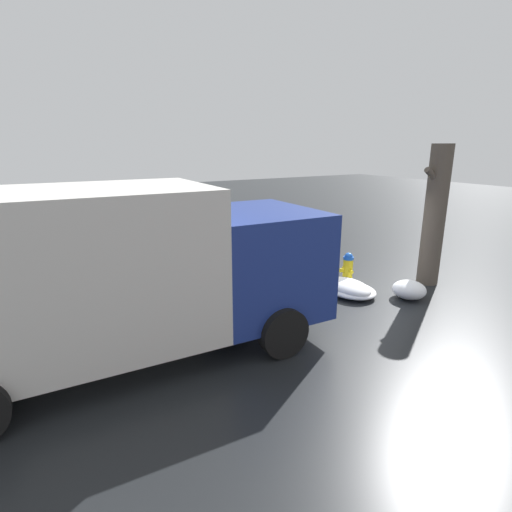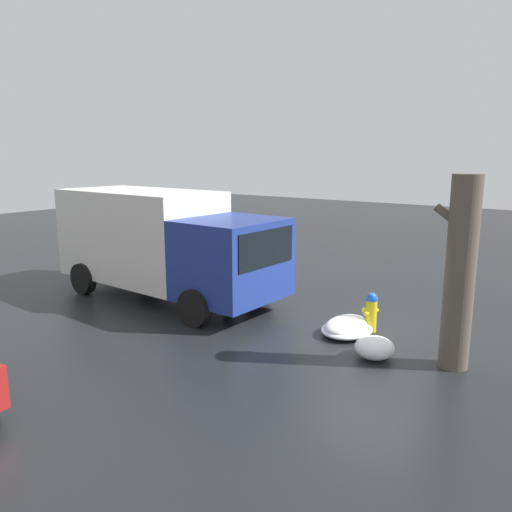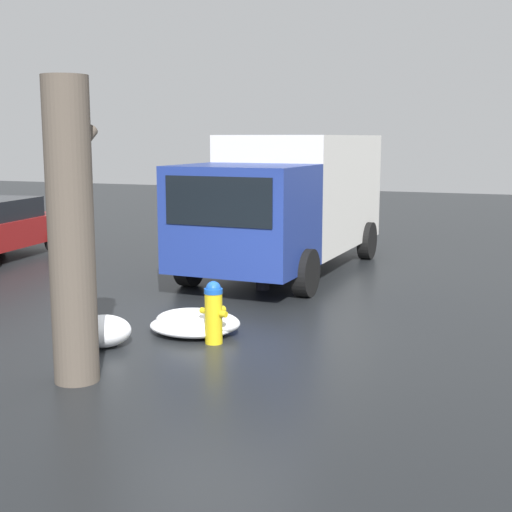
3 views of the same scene
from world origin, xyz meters
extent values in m
plane|color=black|center=(0.00, 0.00, 0.00)|extent=(60.00, 60.00, 0.00)
cylinder|color=yellow|center=(0.00, 0.00, 0.37)|extent=(0.25, 0.25, 0.74)
cylinder|color=blue|center=(0.00, 0.00, 0.77)|extent=(0.27, 0.27, 0.07)
sphere|color=blue|center=(0.00, 0.00, 0.81)|extent=(0.22, 0.22, 0.22)
cylinder|color=yellow|center=(0.17, -0.04, 0.46)|extent=(0.12, 0.13, 0.11)
cylinder|color=yellow|center=(0.04, 0.17, 0.46)|extent=(0.11, 0.12, 0.09)
cylinder|color=yellow|center=(-0.04, -0.17, 0.46)|extent=(0.11, 0.12, 0.09)
cylinder|color=brown|center=(-2.06, 0.89, 1.82)|extent=(0.54, 0.54, 3.64)
cylinder|color=brown|center=(-1.81, 0.89, 2.84)|extent=(0.62, 0.15, 0.50)
cube|color=navy|center=(3.34, 0.90, 1.44)|extent=(2.23, 2.52, 1.97)
cube|color=black|center=(2.25, 0.94, 1.83)|extent=(0.10, 2.05, 0.87)
cube|color=silver|center=(6.79, 0.79, 1.71)|extent=(4.84, 2.60, 2.53)
cylinder|color=black|center=(3.40, -0.32, 0.45)|extent=(0.91, 0.31, 0.90)
cylinder|color=black|center=(3.48, 2.12, 0.45)|extent=(0.91, 0.31, 0.90)
cylinder|color=black|center=(7.94, -0.47, 0.45)|extent=(0.91, 0.31, 0.90)
cylinder|color=black|center=(8.02, 1.97, 0.45)|extent=(0.91, 0.31, 0.90)
cylinder|color=#23232D|center=(3.69, 0.64, 0.42)|extent=(0.26, 0.26, 0.84)
cylinder|color=#3F5947|center=(3.69, 0.64, 1.19)|extent=(0.39, 0.39, 0.70)
sphere|color=tan|center=(3.69, 0.64, 1.66)|extent=(0.23, 0.23, 0.23)
cylinder|color=black|center=(6.12, 7.36, 0.30)|extent=(0.62, 0.26, 0.60)
ellipsoid|color=white|center=(-0.69, 1.41, 0.22)|extent=(0.78, 0.80, 0.44)
ellipsoid|color=white|center=(0.39, 0.45, 0.18)|extent=(0.86, 1.35, 0.37)
ellipsoid|color=white|center=(0.34, 0.51, 0.12)|extent=(1.10, 1.32, 0.24)
camera|label=1|loc=(7.12, 7.35, 3.62)|focal=28.00mm
camera|label=2|loc=(-4.31, 10.31, 3.97)|focal=35.00mm
camera|label=3|loc=(-9.03, -4.16, 2.94)|focal=50.00mm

